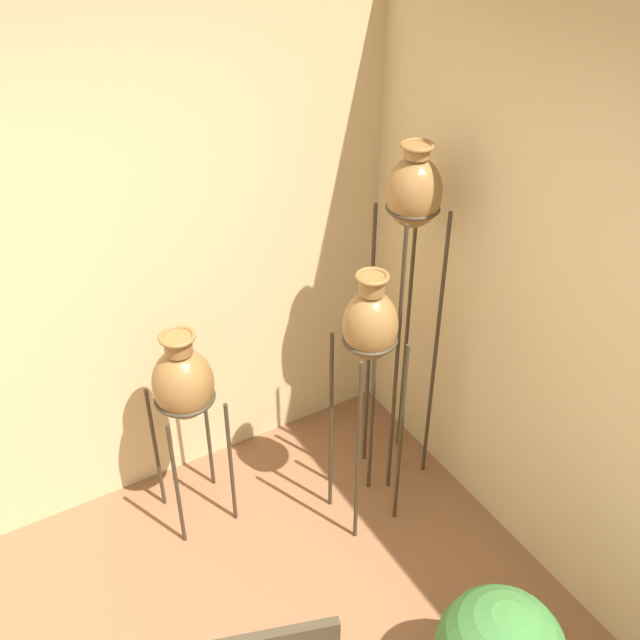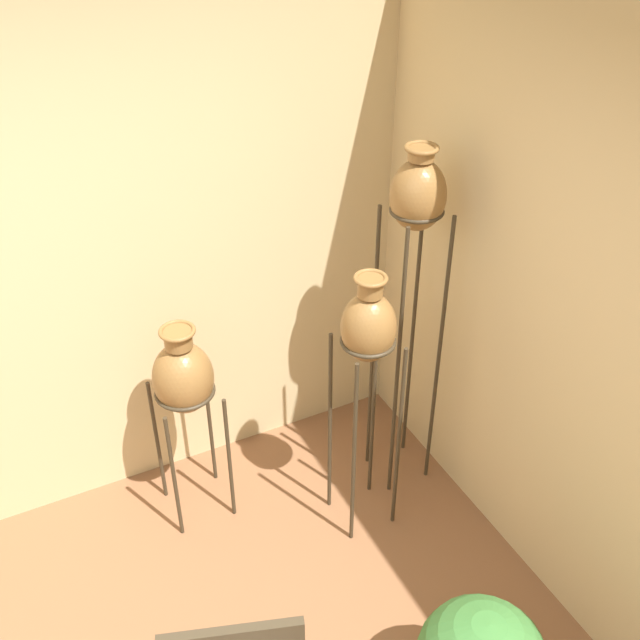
{
  "view_description": "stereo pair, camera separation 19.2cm",
  "coord_description": "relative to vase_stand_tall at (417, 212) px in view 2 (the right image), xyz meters",
  "views": [
    {
      "loc": [
        -0.19,
        -1.07,
        3.06
      ],
      "look_at": [
        1.24,
        1.36,
        1.14
      ],
      "focal_mm": 42.0,
      "sensor_mm": 36.0,
      "label": 1
    },
    {
      "loc": [
        -0.02,
        -1.16,
        3.06
      ],
      "look_at": [
        1.24,
        1.36,
        1.14
      ],
      "focal_mm": 42.0,
      "sensor_mm": 36.0,
      "label": 2
    }
  ],
  "objects": [
    {
      "name": "vase_stand_tall",
      "position": [
        0.0,
        0.0,
        0.0
      ],
      "size": [
        0.26,
        0.26,
        1.9
      ],
      "color": "#382D1E",
      "rests_on": "ground_plane"
    },
    {
      "name": "vase_stand_short",
      "position": [
        -1.08,
        0.24,
        -0.73
      ],
      "size": [
        0.3,
        0.3,
        1.14
      ],
      "color": "#382D1E",
      "rests_on": "ground_plane"
    },
    {
      "name": "vase_stand_medium",
      "position": [
        -0.34,
        -0.19,
        -0.43
      ],
      "size": [
        0.27,
        0.27,
        1.45
      ],
      "color": "#382D1E",
      "rests_on": "ground_plane"
    },
    {
      "name": "wall_back",
      "position": [
        -1.71,
        0.63,
        -0.24
      ],
      "size": [
        7.88,
        0.06,
        2.7
      ],
      "color": "#D1B784",
      "rests_on": "ground_plane"
    }
  ]
}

